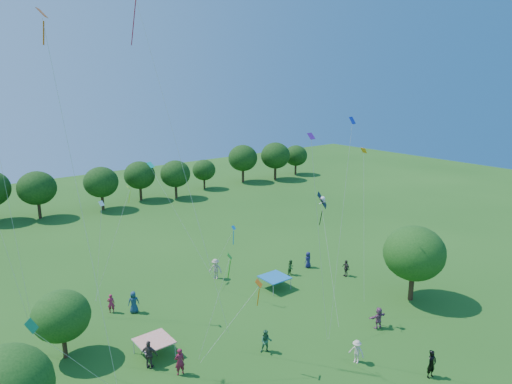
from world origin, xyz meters
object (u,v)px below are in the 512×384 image
object	(u,v)px
tent_red_stripe	(154,341)
tent_blue	(275,277)
red_high_kite	(149,49)
near_tree_east	(414,253)
man_in_black	(432,364)
near_tree_north	(61,316)
pirate_kite	(323,201)

from	to	relation	value
tent_red_stripe	tent_blue	size ratio (longest dim) A/B	1.00
tent_blue	red_high_kite	world-z (taller)	red_high_kite
near_tree_east	tent_red_stripe	world-z (taller)	near_tree_east
near_tree_east	tent_blue	distance (m)	11.80
near_tree_east	man_in_black	bearing A→B (deg)	-139.93
near_tree_north	near_tree_east	distance (m)	26.63
tent_red_stripe	pirate_kite	distance (m)	14.87
tent_red_stripe	red_high_kite	xyz separation A→B (m)	(0.98, 0.39, 18.46)
pirate_kite	red_high_kite	distance (m)	15.37
tent_blue	red_high_kite	bearing A→B (deg)	-169.20
near_tree_north	pirate_kite	world-z (taller)	pirate_kite
tent_red_stripe	pirate_kite	xyz separation A→B (m)	(11.83, -3.53, 8.29)
tent_blue	pirate_kite	distance (m)	10.36
near_tree_east	red_high_kite	size ratio (longest dim) A/B	0.28
man_in_black	red_high_kite	distance (m)	25.34
near_tree_north	tent_red_stripe	xyz separation A→B (m)	(4.71, -3.39, -1.96)
pirate_kite	near_tree_north	bearing A→B (deg)	157.29
tent_blue	red_high_kite	distance (m)	21.97
near_tree_east	man_in_black	xyz separation A→B (m)	(-7.94, -6.68, -3.19)
near_tree_north	man_in_black	distance (m)	23.43
near_tree_north	near_tree_east	world-z (taller)	near_tree_east
near_tree_north	tent_blue	bearing A→B (deg)	-2.53
tent_blue	red_high_kite	xyz separation A→B (m)	(-11.71, -2.23, 18.46)
near_tree_north	near_tree_east	xyz separation A→B (m)	(24.92, -9.32, 1.09)
near_tree_east	tent_red_stripe	size ratio (longest dim) A/B	2.88
near_tree_east	red_high_kite	xyz separation A→B (m)	(-19.23, 6.32, 15.40)
near_tree_north	man_in_black	size ratio (longest dim) A/B	2.59
tent_red_stripe	man_in_black	bearing A→B (deg)	-45.76
near_tree_north	tent_blue	distance (m)	17.53
near_tree_east	man_in_black	distance (m)	10.85
man_in_black	near_tree_north	bearing A→B (deg)	141.79
near_tree_east	tent_blue	bearing A→B (deg)	131.33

